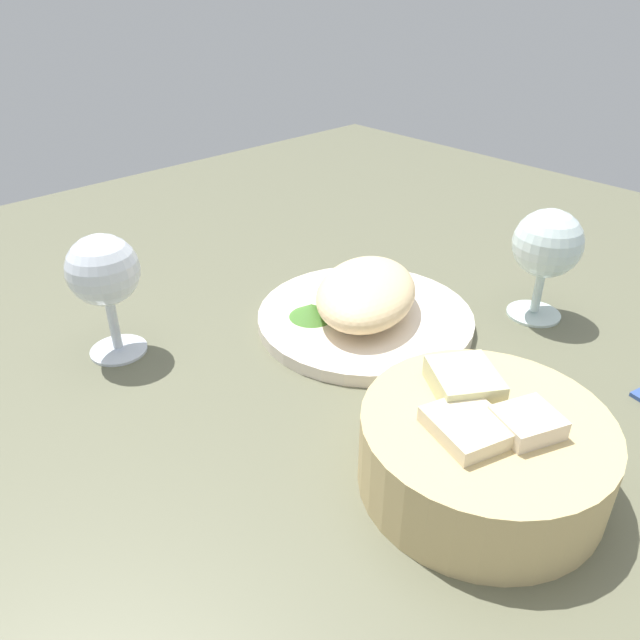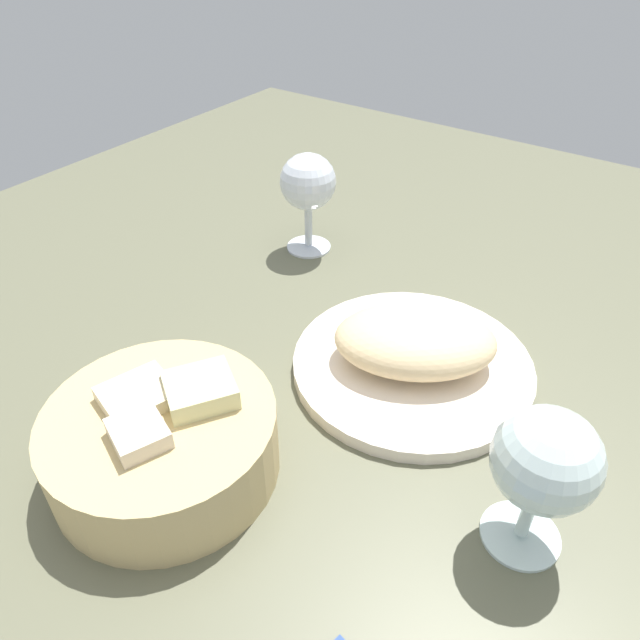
% 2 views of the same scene
% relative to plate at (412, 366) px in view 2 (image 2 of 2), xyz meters
% --- Properties ---
extents(ground_plane, '(1.40, 1.40, 0.02)m').
position_rel_plate_xyz_m(ground_plane, '(0.03, 0.03, -0.02)').
color(ground_plane, '#5F5F48').
extents(plate, '(0.24, 0.24, 0.01)m').
position_rel_plate_xyz_m(plate, '(0.00, 0.00, 0.00)').
color(plate, white).
rests_on(plate, ground_plane).
extents(omelette, '(0.19, 0.17, 0.05)m').
position_rel_plate_xyz_m(omelette, '(0.00, 0.00, 0.03)').
color(omelette, beige).
rests_on(omelette, plate).
extents(lettuce_garnish, '(0.05, 0.05, 0.02)m').
position_rel_plate_xyz_m(lettuce_garnish, '(0.05, -0.04, 0.01)').
color(lettuce_garnish, '#457A2E').
rests_on(lettuce_garnish, plate).
extents(bread_basket, '(0.19, 0.19, 0.08)m').
position_rel_plate_xyz_m(bread_basket, '(0.11, 0.22, 0.03)').
color(bread_basket, tan).
rests_on(bread_basket, ground_plane).
extents(wine_glass_near, '(0.07, 0.07, 0.13)m').
position_rel_plate_xyz_m(wine_glass_near, '(0.23, -0.14, 0.08)').
color(wine_glass_near, silver).
rests_on(wine_glass_near, ground_plane).
extents(wine_glass_far, '(0.08, 0.08, 0.13)m').
position_rel_plate_xyz_m(wine_glass_far, '(-0.16, 0.12, 0.08)').
color(wine_glass_far, silver).
rests_on(wine_glass_far, ground_plane).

